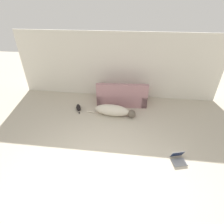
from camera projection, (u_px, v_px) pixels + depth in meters
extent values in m
plane|color=#BCB29E|center=(97.00, 177.00, 3.88)|extent=(20.00, 20.00, 0.00)
cube|color=silver|center=(116.00, 66.00, 6.57)|extent=(7.62, 0.06, 2.43)
cube|color=#A3757A|center=(122.00, 97.00, 6.63)|extent=(1.86, 1.03, 0.43)
cube|color=#A3757A|center=(122.00, 91.00, 6.06)|extent=(1.81, 0.26, 0.47)
cube|color=#A3757A|center=(143.00, 96.00, 6.55)|extent=(0.26, 0.92, 0.57)
cube|color=#A3757A|center=(101.00, 94.00, 6.64)|extent=(0.26, 0.92, 0.57)
ellipsoid|color=beige|center=(112.00, 110.00, 5.87)|extent=(1.20, 0.51, 0.38)
sphere|color=brown|center=(131.00, 114.00, 5.78)|extent=(0.29, 0.29, 0.27)
cylinder|color=beige|center=(92.00, 112.00, 6.09)|extent=(0.30, 0.07, 0.05)
ellipsoid|color=black|center=(78.00, 108.00, 6.22)|extent=(0.28, 0.42, 0.17)
sphere|color=#2D2B2B|center=(78.00, 105.00, 6.42)|extent=(0.12, 0.12, 0.09)
cylinder|color=black|center=(79.00, 113.00, 6.06)|extent=(0.06, 0.10, 0.02)
cube|color=gray|center=(179.00, 162.00, 4.23)|extent=(0.38, 0.32, 0.02)
cube|color=gray|center=(177.00, 154.00, 4.30)|extent=(0.35, 0.20, 0.22)
cube|color=#0F1938|center=(177.00, 154.00, 4.29)|extent=(0.32, 0.17, 0.20)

